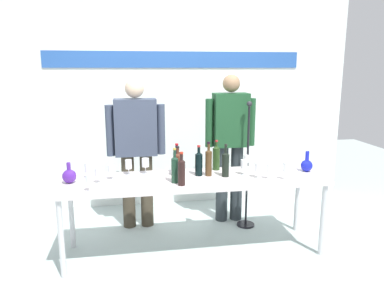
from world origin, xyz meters
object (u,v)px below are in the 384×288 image
Objects in this scene: presenter_left at (136,144)px; wine_bottle_4 at (209,161)px; decanter_blue_left at (69,176)px; decanter_blue_right at (307,165)px; microphone_stand at (247,186)px; wine_bottle_2 at (175,168)px; wine_glass_right_4 at (258,167)px; wine_glass_right_1 at (244,164)px; wine_bottle_1 at (182,171)px; wine_glass_right_2 at (286,168)px; wine_bottle_6 at (225,163)px; wine_glass_left_0 at (99,172)px; wine_glass_left_2 at (89,179)px; display_table at (195,184)px; wine_glass_left_5 at (145,163)px; wine_bottle_3 at (178,164)px; wine_glass_left_1 at (129,165)px; wine_bottle_7 at (177,161)px; wine_glass_left_4 at (88,168)px; wine_glass_right_3 at (270,168)px; wine_bottle_0 at (199,163)px; wine_glass_right_0 at (247,159)px; wine_bottle_5 at (216,157)px; wine_glass_left_3 at (112,169)px; presenter_right at (230,140)px.

presenter_left is 0.93m from wine_bottle_4.
decanter_blue_left is 0.92× the size of decanter_blue_right.
presenter_left reaches higher than microphone_stand.
microphone_stand is at bearing 33.74° from wine_bottle_2.
wine_glass_right_1 is at bearing 128.56° from wine_glass_right_4.
wine_glass_right_2 is (0.99, 0.00, -0.02)m from wine_bottle_1.
wine_bottle_2 is at bearing -154.59° from wine_bottle_4.
wine_bottle_6 is 1.19m from wine_glass_left_0.
wine_bottle_2 reaches higher than wine_glass_left_2.
decanter_blue_left is 0.96m from wine_bottle_2.
wine_glass_right_4 is (0.60, -0.10, 0.16)m from display_table.
wine_bottle_3 is at bearing -26.67° from wine_glass_left_5.
wine_glass_left_2 is at bearing -126.16° from wine_glass_left_1.
wine_bottle_4 is at bearing 40.08° from wine_bottle_1.
wine_bottle_7 reaches higher than decanter_blue_right.
wine_bottle_1 and wine_bottle_7 have the same top height.
decanter_blue_left reaches higher than wine_glass_left_5.
decanter_blue_right reaches higher than wine_glass_left_4.
wine_glass_right_3 is (0.84, -0.33, -0.03)m from wine_bottle_7.
wine_bottle_3 is at bearing 89.71° from wine_bottle_1.
wine_glass_left_5 is at bearing 162.19° from wine_glass_right_2.
wine_glass_left_2 is (-1.10, -0.29, -0.03)m from wine_bottle_4.
wine_bottle_7 is 0.98m from microphone_stand.
wine_glass_left_1 is (-0.67, 0.13, -0.03)m from wine_bottle_0.
wine_glass_right_3 reaches higher than wine_glass_right_0.
wine_bottle_1 reaches higher than wine_glass_left_0.
wine_glass_right_2 is (1.72, -0.18, 0.02)m from wine_glass_left_0.
wine_bottle_4 is (0.30, -0.01, 0.01)m from wine_bottle_3.
wine_glass_left_4 is 0.54m from wine_glass_left_5.
decanter_blue_right is 0.69× the size of wine_bottle_7.
wine_glass_left_0 and wine_glass_right_3 have the same top height.
presenter_left reaches higher than decanter_blue_right.
wine_bottle_1 is 2.01× the size of wine_glass_right_1.
wine_bottle_4 is 2.03× the size of wine_glass_right_2.
wine_bottle_5 is 0.58m from wine_glass_right_3.
wine_bottle_7 is at bearing 130.35° from display_table.
wine_glass_left_3 is (0.38, 0.04, 0.03)m from decanter_blue_left.
wine_bottle_3 is (1.00, 0.03, 0.06)m from decanter_blue_left.
wine_bottle_5 is (0.21, 0.17, 0.01)m from wine_bottle_0.
presenter_right is 1.75m from wine_glass_left_2.
wine_bottle_5 is 2.15× the size of wine_glass_right_3.
wine_bottle_3 is at bearing -156.42° from wine_bottle_5.
wine_glass_left_4 is (-1.53, -0.53, -0.11)m from presenter_right.
wine_glass_right_0 is at bearing 101.90° from wine_glass_right_3.
wine_glass_right_1 reaches higher than wine_glass_right_0.
wine_glass_right_4 is at bearing -3.39° from wine_glass_left_0.
wine_bottle_1 is at bearing -177.05° from wine_glass_right_3.
wine_bottle_3 is 2.09× the size of wine_glass_left_0.
wine_glass_left_5 is at bearing 6.96° from wine_glass_left_4.
presenter_right is 1.59m from wine_glass_left_0.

